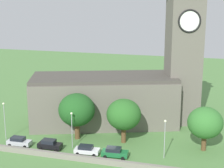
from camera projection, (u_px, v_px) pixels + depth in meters
name	position (u px, v px, depth m)	size (l,w,h in m)	color
ground_plane	(128.00, 126.00, 78.94)	(200.00, 200.00, 0.00)	#517F42
church	(126.00, 86.00, 79.21)	(38.93, 22.94, 33.23)	#666056
quay_barrier	(101.00, 161.00, 60.76)	(45.65, 0.70, 1.03)	gray
car_silver	(19.00, 141.00, 68.03)	(4.72, 2.31, 1.81)	silver
car_black	(50.00, 144.00, 66.51)	(4.54, 2.28, 1.93)	black
car_white	(87.00, 150.00, 64.55)	(4.67, 2.50, 1.63)	silver
car_green	(115.00, 152.00, 63.24)	(4.83, 2.59, 1.82)	#1E6B38
streetlamp_west_end	(4.00, 116.00, 69.95)	(0.44, 0.44, 7.81)	#9EA0A5
streetlamp_west_mid	(72.00, 124.00, 66.31)	(0.44, 0.44, 7.08)	#9EA0A5
streetlamp_central	(165.00, 133.00, 61.93)	(0.44, 0.44, 7.17)	#9EA0A5
tree_riverside_east	(124.00, 115.00, 68.63)	(6.73, 6.73, 8.83)	brown
tree_churchyard	(77.00, 110.00, 70.44)	(7.30, 7.30, 9.41)	brown
tree_by_tower	(205.00, 123.00, 65.10)	(6.51, 6.51, 8.38)	brown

